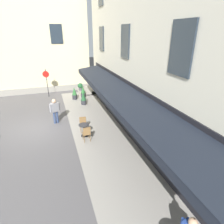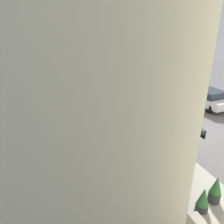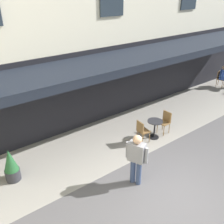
{
  "view_description": "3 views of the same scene",
  "coord_description": "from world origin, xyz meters",
  "px_view_note": "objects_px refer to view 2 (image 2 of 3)",
  "views": [
    {
      "loc": [
        -11.51,
        -0.93,
        5.68
      ],
      "look_at": [
        -1.24,
        -4.37,
        1.04
      ],
      "focal_mm": 30.03,
      "sensor_mm": 36.0,
      "label": 1
    },
    {
      "loc": [
        9.81,
        -8.72,
        6.39
      ],
      "look_at": [
        -1.89,
        -4.3,
        1.13
      ],
      "focal_mm": 36.85,
      "sensor_mm": 36.0,
      "label": 2
    },
    {
      "loc": [
        4.73,
        3.4,
        5.49
      ],
      "look_at": [
        -0.76,
        -3.76,
        0.94
      ],
      "focal_mm": 40.97,
      "sensor_mm": 36.0,
      "label": 3
    }
  ],
  "objects_px": {
    "potted_plant_mid_terrace": "(203,202)",
    "cafe_chair_wicker_facing_street": "(135,113)",
    "cafe_table_streetside": "(84,80)",
    "seated_companion_in_blue": "(87,86)",
    "cafe_chair_wicker_back_row": "(85,88)",
    "seated_patron_in_white": "(87,78)",
    "cafe_chair_wicker_under_awning": "(144,121)",
    "potted_plant_entrance_left": "(216,190)",
    "parked_car_white": "(204,96)",
    "walking_pedestrian_in_grey": "(183,122)",
    "cafe_chair_wicker_corner_right": "(77,79)",
    "potted_plant_by_steps": "(177,168)",
    "cafe_table_mid_terrace": "(92,88)",
    "cafe_chair_wicker_by_window": "(98,86)",
    "cafe_chair_wicker_kerbside": "(88,80)"
  },
  "relations": [
    {
      "from": "cafe_table_mid_terrace",
      "to": "potted_plant_by_steps",
      "type": "relative_size",
      "value": 0.68
    },
    {
      "from": "cafe_chair_wicker_under_awning",
      "to": "cafe_chair_wicker_by_window",
      "type": "height_order",
      "value": "same"
    },
    {
      "from": "cafe_chair_wicker_under_awning",
      "to": "walking_pedestrian_in_grey",
      "type": "distance_m",
      "value": 2.32
    },
    {
      "from": "cafe_chair_wicker_by_window",
      "to": "potted_plant_mid_terrace",
      "type": "bearing_deg",
      "value": -3.29
    },
    {
      "from": "cafe_chair_wicker_facing_street",
      "to": "cafe_table_mid_terrace",
      "type": "relative_size",
      "value": 1.21
    },
    {
      "from": "cafe_table_streetside",
      "to": "seated_companion_in_blue",
      "type": "distance_m",
      "value": 2.95
    },
    {
      "from": "potted_plant_mid_terrace",
      "to": "cafe_table_mid_terrace",
      "type": "bearing_deg",
      "value": 179.17
    },
    {
      "from": "potted_plant_mid_terrace",
      "to": "cafe_chair_wicker_facing_street",
      "type": "bearing_deg",
      "value": 171.03
    },
    {
      "from": "cafe_table_streetside",
      "to": "potted_plant_mid_terrace",
      "type": "distance_m",
      "value": 17.24
    },
    {
      "from": "cafe_chair_wicker_under_awning",
      "to": "cafe_chair_wicker_back_row",
      "type": "relative_size",
      "value": 1.0
    },
    {
      "from": "cafe_chair_wicker_by_window",
      "to": "cafe_chair_wicker_kerbside",
      "type": "xyz_separation_m",
      "value": [
        -2.2,
        -0.28,
        0.0
      ]
    },
    {
      "from": "seated_companion_in_blue",
      "to": "parked_car_white",
      "type": "bearing_deg",
      "value": 52.48
    },
    {
      "from": "potted_plant_entrance_left",
      "to": "walking_pedestrian_in_grey",
      "type": "bearing_deg",
      "value": 157.28
    },
    {
      "from": "cafe_chair_wicker_back_row",
      "to": "parked_car_white",
      "type": "height_order",
      "value": "parked_car_white"
    },
    {
      "from": "cafe_chair_wicker_corner_right",
      "to": "seated_patron_in_white",
      "type": "bearing_deg",
      "value": 50.01
    },
    {
      "from": "potted_plant_entrance_left",
      "to": "potted_plant_mid_terrace",
      "type": "xyz_separation_m",
      "value": [
        0.29,
        -0.84,
        -0.01
      ]
    },
    {
      "from": "cafe_chair_wicker_by_window",
      "to": "cafe_chair_wicker_back_row",
      "type": "height_order",
      "value": "same"
    },
    {
      "from": "potted_plant_by_steps",
      "to": "potted_plant_entrance_left",
      "type": "bearing_deg",
      "value": 18.68
    },
    {
      "from": "cafe_chair_wicker_back_row",
      "to": "seated_patron_in_white",
      "type": "distance_m",
      "value": 2.76
    },
    {
      "from": "cafe_chair_wicker_kerbside",
      "to": "cafe_chair_wicker_corner_right",
      "type": "height_order",
      "value": "same"
    },
    {
      "from": "cafe_chair_wicker_facing_street",
      "to": "cafe_chair_wicker_by_window",
      "type": "height_order",
      "value": "same"
    },
    {
      "from": "cafe_chair_wicker_under_awning",
      "to": "cafe_chair_wicker_by_window",
      "type": "xyz_separation_m",
      "value": [
        -8.04,
        -0.36,
        0.0
      ]
    },
    {
      "from": "cafe_chair_wicker_back_row",
      "to": "seated_patron_in_white",
      "type": "height_order",
      "value": "seated_patron_in_white"
    },
    {
      "from": "cafe_chair_wicker_kerbside",
      "to": "potted_plant_entrance_left",
      "type": "height_order",
      "value": "potted_plant_entrance_left"
    },
    {
      "from": "cafe_table_streetside",
      "to": "cafe_chair_wicker_back_row",
      "type": "bearing_deg",
      "value": -11.45
    },
    {
      "from": "seated_patron_in_white",
      "to": "seated_companion_in_blue",
      "type": "relative_size",
      "value": 1.05
    },
    {
      "from": "cafe_chair_wicker_under_awning",
      "to": "potted_plant_entrance_left",
      "type": "distance_m",
      "value": 6.2
    },
    {
      "from": "cafe_table_streetside",
      "to": "potted_plant_entrance_left",
      "type": "distance_m",
      "value": 16.96
    },
    {
      "from": "cafe_table_mid_terrace",
      "to": "walking_pedestrian_in_grey",
      "type": "bearing_deg",
      "value": 14.61
    },
    {
      "from": "cafe_chair_wicker_back_row",
      "to": "seated_companion_in_blue",
      "type": "xyz_separation_m",
      "value": [
        -0.05,
        0.21,
        0.14
      ]
    },
    {
      "from": "cafe_chair_wicker_kerbside",
      "to": "seated_patron_in_white",
      "type": "height_order",
      "value": "seated_patron_in_white"
    },
    {
      "from": "cafe_chair_wicker_back_row",
      "to": "seated_patron_in_white",
      "type": "relative_size",
      "value": 0.68
    },
    {
      "from": "cafe_chair_wicker_facing_street",
      "to": "cafe_chair_wicker_back_row",
      "type": "bearing_deg",
      "value": -166.01
    },
    {
      "from": "cafe_chair_wicker_back_row",
      "to": "cafe_chair_wicker_corner_right",
      "type": "height_order",
      "value": "same"
    },
    {
      "from": "seated_patron_in_white",
      "to": "potted_plant_by_steps",
      "type": "height_order",
      "value": "seated_patron_in_white"
    },
    {
      "from": "seated_companion_in_blue",
      "to": "potted_plant_mid_terrace",
      "type": "relative_size",
      "value": 1.17
    },
    {
      "from": "cafe_table_streetside",
      "to": "potted_plant_entrance_left",
      "type": "xyz_separation_m",
      "value": [
        16.95,
        0.64,
        0.05
      ]
    },
    {
      "from": "cafe_chair_wicker_facing_street",
      "to": "cafe_table_mid_terrace",
      "type": "xyz_separation_m",
      "value": [
        -6.68,
        -1.01,
        -0.06
      ]
    },
    {
      "from": "cafe_chair_wicker_facing_street",
      "to": "potted_plant_by_steps",
      "type": "height_order",
      "value": "potted_plant_by_steps"
    },
    {
      "from": "walking_pedestrian_in_grey",
      "to": "potted_plant_mid_terrace",
      "type": "bearing_deg",
      "value": -29.57
    },
    {
      "from": "cafe_chair_wicker_under_awning",
      "to": "walking_pedestrian_in_grey",
      "type": "relative_size",
      "value": 0.54
    },
    {
      "from": "parked_car_white",
      "to": "cafe_chair_wicker_facing_street",
      "type": "bearing_deg",
      "value": -83.34
    },
    {
      "from": "potted_plant_by_steps",
      "to": "parked_car_white",
      "type": "distance_m",
      "value": 9.72
    },
    {
      "from": "cafe_chair_wicker_kerbside",
      "to": "seated_companion_in_blue",
      "type": "bearing_deg",
      "value": -17.36
    },
    {
      "from": "cafe_chair_wicker_back_row",
      "to": "seated_companion_in_blue",
      "type": "height_order",
      "value": "seated_companion_in_blue"
    },
    {
      "from": "cafe_chair_wicker_facing_street",
      "to": "cafe_chair_wicker_corner_right",
      "type": "relative_size",
      "value": 1.0
    },
    {
      "from": "cafe_chair_wicker_kerbside",
      "to": "potted_plant_mid_terrace",
      "type": "distance_m",
      "value": 16.73
    },
    {
      "from": "cafe_chair_wicker_corner_right",
      "to": "seated_companion_in_blue",
      "type": "relative_size",
      "value": 0.71
    },
    {
      "from": "cafe_chair_wicker_kerbside",
      "to": "cafe_chair_wicker_corner_right",
      "type": "bearing_deg",
      "value": -132.73
    },
    {
      "from": "cafe_chair_wicker_facing_street",
      "to": "cafe_table_streetside",
      "type": "bearing_deg",
      "value": -173.83
    }
  ]
}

